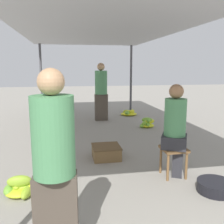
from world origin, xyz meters
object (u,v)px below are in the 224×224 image
at_px(shopper_walking_mid, 101,91).
at_px(banana_pile_right_0, 129,113).
at_px(vendor_seated, 176,129).
at_px(crate_near, 106,152).
at_px(stool, 174,153).
at_px(basin_black, 215,187).
at_px(banana_pile_left_1, 52,126).
at_px(vendor_foreground, 54,165).
at_px(banana_pile_right_1, 147,123).
at_px(banana_pile_left_0, 21,188).

bearing_deg(shopper_walking_mid, banana_pile_right_0, 31.15).
xyz_separation_m(vendor_seated, crate_near, (-0.86, 0.87, -0.58)).
bearing_deg(stool, basin_black, -58.33).
xyz_separation_m(banana_pile_left_1, shopper_walking_mid, (1.39, 0.79, 0.81)).
xyz_separation_m(vendor_seated, banana_pile_right_0, (0.48, 4.64, -0.62)).
bearing_deg(shopper_walking_mid, vendor_seated, -82.85).
bearing_deg(vendor_foreground, banana_pile_right_1, 62.91).
distance_m(basin_black, banana_pile_left_0, 2.43).
xyz_separation_m(vendor_foreground, vendor_seated, (1.61, 1.31, -0.11)).
distance_m(stool, shopper_walking_mid, 4.11).
bearing_deg(stool, banana_pile_left_0, -175.11).
relative_size(banana_pile_left_0, crate_near, 0.97).
distance_m(vendor_foreground, basin_black, 2.19).
xyz_separation_m(vendor_seated, banana_pile_left_0, (-2.08, -0.19, -0.61)).
distance_m(stool, basin_black, 0.69).
relative_size(stool, basin_black, 0.94).
bearing_deg(vendor_foreground, stool, 39.31).
bearing_deg(banana_pile_right_0, vendor_foreground, -109.34).
xyz_separation_m(stool, banana_pile_right_1, (0.57, 2.92, -0.23)).
height_order(vendor_foreground, shopper_walking_mid, shopper_walking_mid).
height_order(vendor_seated, shopper_walking_mid, shopper_walking_mid).
distance_m(vendor_seated, shopper_walking_mid, 4.08).
height_order(basin_black, banana_pile_right_0, banana_pile_right_0).
distance_m(basin_black, banana_pile_left_1, 4.39).
distance_m(basin_black, crate_near, 1.84).
height_order(banana_pile_left_1, banana_pile_right_0, banana_pile_right_0).
xyz_separation_m(basin_black, banana_pile_right_0, (0.17, 5.19, 0.01)).
bearing_deg(basin_black, vendor_foreground, -158.44).
height_order(vendor_foreground, basin_black, vendor_foreground).
bearing_deg(banana_pile_right_1, banana_pile_left_0, -130.42).
xyz_separation_m(vendor_foreground, crate_near, (0.75, 2.18, -0.69)).
distance_m(vendor_seated, banana_pile_right_0, 4.70).
distance_m(vendor_foreground, shopper_walking_mid, 5.46).
bearing_deg(vendor_foreground, vendor_seated, 39.20).
distance_m(stool, banana_pile_left_0, 2.09).
relative_size(basin_black, banana_pile_right_0, 0.86).
relative_size(vendor_foreground, banana_pile_left_0, 3.35).
relative_size(banana_pile_left_0, shopper_walking_mid, 0.27).
distance_m(vendor_seated, banana_pile_left_1, 3.81).
xyz_separation_m(vendor_seated, banana_pile_left_1, (-1.89, 3.25, -0.63)).
height_order(vendor_seated, crate_near, vendor_seated).
height_order(crate_near, shopper_walking_mid, shopper_walking_mid).
relative_size(basin_black, shopper_walking_mid, 0.27).
relative_size(banana_pile_left_1, shopper_walking_mid, 0.28).
distance_m(banana_pile_right_0, banana_pile_right_1, 1.73).
relative_size(vendor_foreground, vendor_seated, 1.17).
bearing_deg(vendor_seated, banana_pile_left_1, 120.25).
height_order(stool, basin_black, stool).
distance_m(stool, banana_pile_right_1, 2.98).
distance_m(banana_pile_left_0, shopper_walking_mid, 4.58).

